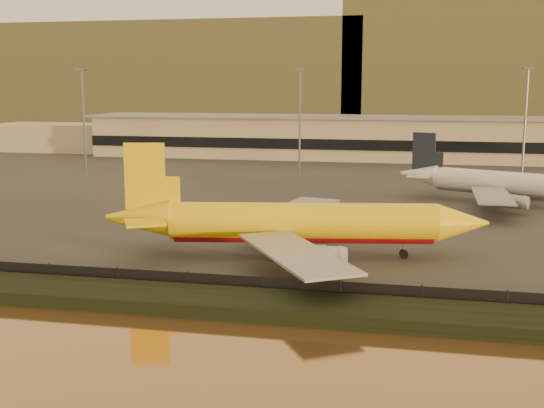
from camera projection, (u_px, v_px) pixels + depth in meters
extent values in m
plane|color=black|center=(270.00, 266.00, 83.20)|extent=(900.00, 900.00, 0.00)
cube|color=black|center=(234.00, 303.00, 66.69)|extent=(320.00, 7.00, 1.40)
cube|color=#2D2D2D|center=(348.00, 171.00, 174.74)|extent=(320.00, 220.00, 0.20)
cube|color=black|center=(244.00, 286.00, 70.44)|extent=(300.00, 0.05, 2.20)
cube|color=tan|center=(358.00, 138.00, 202.60)|extent=(160.00, 22.00, 12.00)
cube|color=black|center=(355.00, 145.00, 191.98)|extent=(160.00, 0.60, 3.00)
cube|color=gray|center=(358.00, 117.00, 201.52)|extent=(164.00, 24.00, 0.60)
cube|color=tan|center=(72.00, 137.00, 226.08)|extent=(50.00, 18.00, 9.00)
cylinder|color=slate|center=(84.00, 124.00, 160.71)|extent=(0.50, 0.50, 25.00)
cube|color=slate|center=(81.00, 70.00, 158.52)|extent=(2.20, 2.20, 0.40)
cylinder|color=slate|center=(300.00, 124.00, 160.15)|extent=(0.50, 0.50, 25.00)
cube|color=slate|center=(300.00, 69.00, 157.97)|extent=(2.20, 2.20, 0.40)
cylinder|color=slate|center=(525.00, 128.00, 148.03)|extent=(0.50, 0.50, 25.00)
cube|color=slate|center=(529.00, 68.00, 145.85)|extent=(2.20, 2.20, 0.40)
cube|color=brown|center=(167.00, 76.00, 434.69)|extent=(260.00, 160.00, 55.00)
cylinder|color=yellow|center=(303.00, 222.00, 85.98)|extent=(33.79, 10.50, 4.83)
cylinder|color=#AC0913|center=(303.00, 228.00, 86.13)|extent=(32.69, 9.29, 3.77)
cone|color=yellow|center=(463.00, 223.00, 85.27)|extent=(7.24, 5.88, 4.83)
cone|color=yellow|center=(139.00, 218.00, 86.66)|extent=(9.07, 6.19, 4.83)
cube|color=yellow|center=(145.00, 176.00, 85.72)|extent=(5.10, 1.26, 8.46)
cube|color=yellow|center=(161.00, 208.00, 91.29)|extent=(5.25, 5.20, 0.29)
cube|color=yellow|center=(145.00, 223.00, 81.78)|extent=(6.25, 6.23, 0.29)
cube|color=gray|center=(296.00, 210.00, 98.83)|extent=(10.75, 21.81, 0.29)
cylinder|color=gray|center=(312.00, 223.00, 95.89)|extent=(5.95, 3.57, 2.66)
cube|color=gray|center=(295.00, 253.00, 73.49)|extent=(16.56, 21.19, 0.29)
cylinder|color=gray|center=(316.00, 258.00, 76.72)|extent=(5.95, 3.57, 2.66)
cylinder|color=black|center=(404.00, 254.00, 86.23)|extent=(1.19, 1.02, 1.06)
cylinder|color=slate|center=(404.00, 250.00, 86.13)|extent=(0.19, 0.19, 2.17)
cylinder|color=black|center=(275.00, 257.00, 84.66)|extent=(1.19, 1.02, 1.06)
cylinder|color=slate|center=(275.00, 253.00, 84.57)|extent=(0.19, 0.19, 2.17)
cylinder|color=black|center=(276.00, 249.00, 88.95)|extent=(1.19, 1.02, 1.06)
cylinder|color=slate|center=(276.00, 244.00, 88.85)|extent=(0.19, 0.19, 2.17)
cylinder|color=white|center=(517.00, 184.00, 123.38)|extent=(29.40, 15.54, 4.18)
cylinder|color=gray|center=(516.00, 188.00, 123.51)|extent=(28.27, 14.37, 3.26)
cone|color=white|center=(419.00, 174.00, 133.90)|extent=(8.57, 6.78, 4.18)
cube|color=#1A202E|center=(424.00, 151.00, 132.64)|extent=(4.37, 2.09, 7.32)
cube|color=white|center=(435.00, 171.00, 136.30)|extent=(5.77, 5.74, 0.25)
cube|color=white|center=(419.00, 176.00, 129.52)|extent=(4.50, 4.31, 0.25)
cube|color=gray|center=(528.00, 180.00, 133.29)|extent=(17.43, 17.49, 0.25)
cylinder|color=gray|center=(535.00, 189.00, 130.03)|extent=(5.52, 4.07, 2.30)
cube|color=gray|center=(492.00, 196.00, 114.66)|extent=(6.13, 18.91, 0.25)
cylinder|color=gray|center=(509.00, 201.00, 115.97)|extent=(5.52, 4.07, 2.30)
cylinder|color=black|center=(495.00, 203.00, 124.22)|extent=(1.13, 1.03, 0.92)
cylinder|color=slate|center=(495.00, 200.00, 124.14)|extent=(0.22, 0.22, 1.88)
cylinder|color=black|center=(501.00, 200.00, 127.27)|extent=(1.13, 1.03, 0.92)
cylinder|color=slate|center=(501.00, 197.00, 127.19)|extent=(0.22, 0.22, 1.88)
cube|color=yellow|center=(311.00, 216.00, 108.60)|extent=(4.98, 3.48, 2.05)
cube|color=white|center=(146.00, 205.00, 119.57)|extent=(4.12, 1.95, 1.83)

